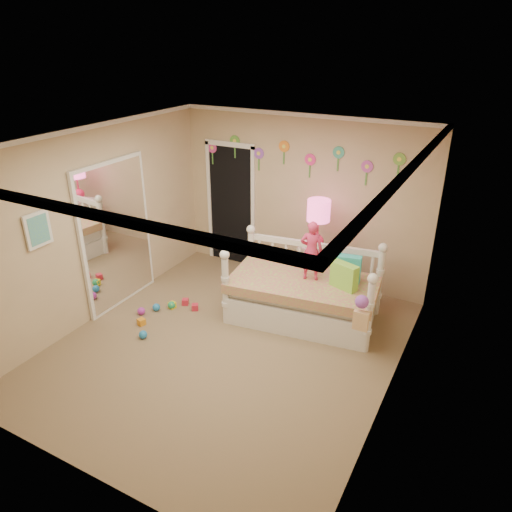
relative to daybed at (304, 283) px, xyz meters
The scene contains 18 objects.
floor 1.35m from the daybed, 117.46° to the right, with size 4.00×4.50×0.01m, color #7F684C.
ceiling 2.40m from the daybed, 117.46° to the right, with size 4.00×4.50×0.01m, color white.
back_wall 1.49m from the daybed, 116.15° to the left, with size 4.00×0.01×2.60m, color tan.
left_wall 2.89m from the daybed, 156.94° to the right, with size 0.01×4.50×2.60m, color tan.
right_wall 1.95m from the daybed, 37.36° to the right, with size 0.01×4.50×2.60m, color tan.
crown_molding 2.37m from the daybed, 117.46° to the right, with size 4.00×4.50×0.06m, color white, non-canonical shape.
daybed is the anchor object (origin of this frame).
pillow_turquoise 0.61m from the daybed, 23.53° to the left, with size 0.37×0.13×0.37m, color #23ACB0.
pillow_lime 0.59m from the daybed, ahead, with size 0.36×0.13×0.35m, color #92E445.
child 0.48m from the daybed, 39.99° to the left, with size 0.30×0.20×0.83m, color #DE3263.
nightstand 0.75m from the daybed, 98.73° to the left, with size 0.46×0.35×0.77m, color white.
table_lamp 1.02m from the daybed, 98.73° to the left, with size 0.33×0.33×0.73m.
closet_doorway 2.20m from the daybed, 147.87° to the left, with size 0.90×0.04×2.07m, color black.
flower_decals 1.92m from the daybed, 119.89° to the left, with size 3.40×0.02×0.50m, color #B2668C, non-canonical shape.
mirror_closet 2.70m from the daybed, 162.58° to the right, with size 0.07×1.30×2.10m, color white.
wall_picture 3.38m from the daybed, 141.86° to the right, with size 0.05×0.34×0.42m, color white.
hanging_bag 1.13m from the daybed, 31.73° to the right, with size 0.20×0.16×0.36m, color beige, non-canonical shape.
toy_scatter 2.10m from the daybed, 149.61° to the right, with size 0.80×1.30×0.11m, color #996666, non-canonical shape.
Camera 1 is at (2.71, -4.28, 3.62)m, focal length 33.76 mm.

